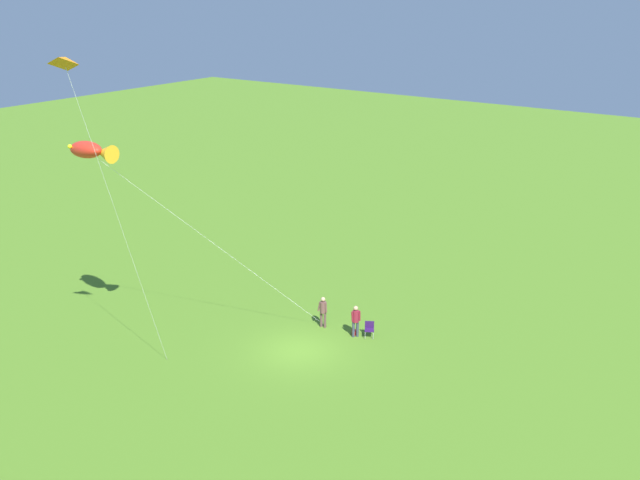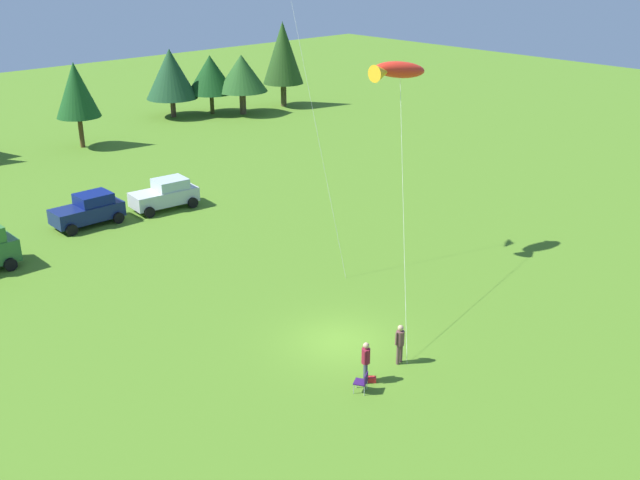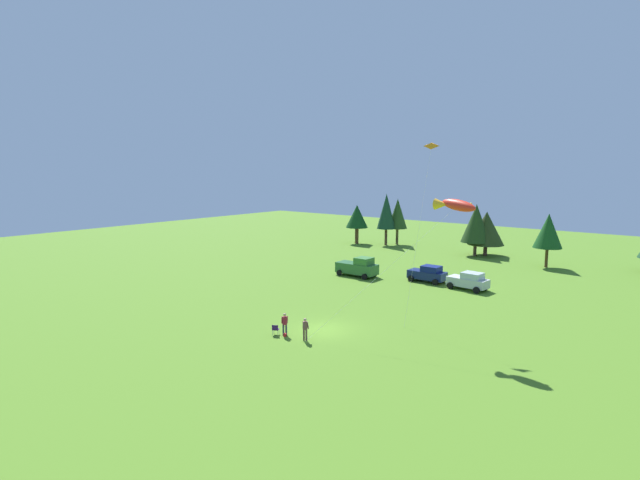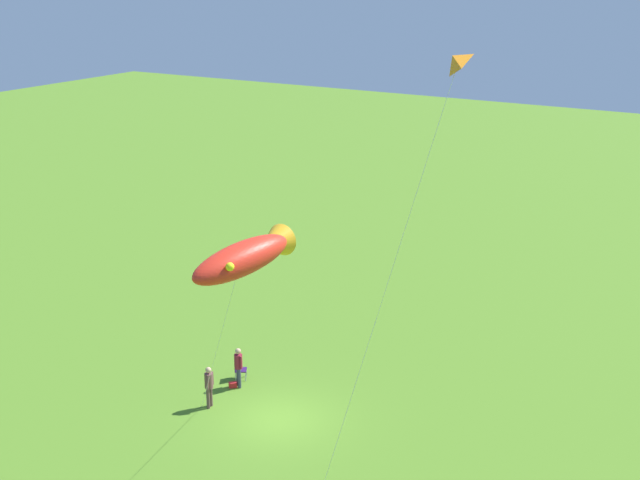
% 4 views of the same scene
% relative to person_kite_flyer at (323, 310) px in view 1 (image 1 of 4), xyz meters
% --- Properties ---
extents(ground_plane, '(160.00, 160.00, 0.00)m').
position_rel_person_kite_flyer_xyz_m(ground_plane, '(-0.57, 2.92, -1.02)').
color(ground_plane, '#4D7920').
extents(person_kite_flyer, '(0.56, 0.39, 1.74)m').
position_rel_person_kite_flyer_xyz_m(person_kite_flyer, '(0.00, 0.00, 0.00)').
color(person_kite_flyer, brown).
rests_on(person_kite_flyer, ground).
extents(folding_chair, '(0.66, 0.66, 0.82)m').
position_rel_person_kite_flyer_xyz_m(folding_chair, '(-2.62, -0.47, -0.53)').
color(folding_chair, '#2F144F').
rests_on(folding_chair, ground).
extents(person_spectator, '(0.48, 0.51, 1.74)m').
position_rel_person_kite_flyer_xyz_m(person_spectator, '(-2.03, -0.03, 0.00)').
color(person_spectator, '#373B4C').
rests_on(person_spectator, ground).
extents(backpack_on_grass, '(0.38, 0.38, 0.22)m').
position_rel_person_kite_flyer_xyz_m(backpack_on_grass, '(-1.85, -0.23, -0.91)').
color(backpack_on_grass, red).
rests_on(backpack_on_grass, ground).
extents(kite_large_fish, '(9.68, 8.94, 10.63)m').
position_rel_person_kite_flyer_xyz_m(kite_large_fish, '(7.90, 7.79, 9.02)').
color(kite_large_fish, red).
rests_on(kite_large_fish, ground).
extents(kite_delta_orange, '(1.15, 4.55, 14.98)m').
position_rel_person_kite_flyer_xyz_m(kite_delta_orange, '(4.09, 11.40, 13.55)').
color(kite_delta_orange, orange).
rests_on(kite_delta_orange, ground).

